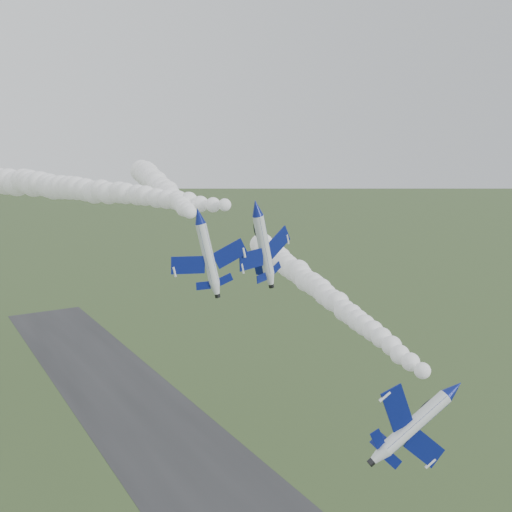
# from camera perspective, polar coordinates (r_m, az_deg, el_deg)

# --- Properties ---
(runway) EXTENTS (24.00, 260.00, 0.04)m
(runway) POSITION_cam_1_polar(r_m,az_deg,el_deg) (100.83, -4.28, -22.49)
(runway) COLOR #2A2A2C
(runway) RESTS_ON ground
(jet_lead) EXTENTS (6.32, 12.24, 8.36)m
(jet_lead) POSITION_cam_1_polar(r_m,az_deg,el_deg) (61.07, 19.24, -12.48)
(jet_lead) COLOR silver
(smoke_trail_jet_lead) EXTENTS (22.56, 73.63, 4.89)m
(smoke_trail_jet_lead) POSITION_cam_1_polar(r_m,az_deg,el_deg) (95.12, 5.77, -2.87)
(smoke_trail_jet_lead) COLOR white
(jet_pair_left) EXTENTS (10.03, 12.00, 3.49)m
(jet_pair_left) POSITION_cam_1_polar(r_m,az_deg,el_deg) (72.32, -5.73, 4.04)
(jet_pair_left) COLOR silver
(smoke_trail_jet_pair_left) EXTENTS (19.42, 59.85, 5.01)m
(smoke_trail_jet_pair_left) POSITION_cam_1_polar(r_m,az_deg,el_deg) (104.68, -9.50, 6.89)
(smoke_trail_jet_pair_left) COLOR white
(jet_pair_right) EXTENTS (10.68, 12.86, 4.09)m
(jet_pair_right) POSITION_cam_1_polar(r_m,az_deg,el_deg) (76.34, 0.10, 4.86)
(jet_pair_right) COLOR silver
(smoke_trail_jet_pair_right) EXTENTS (27.81, 70.84, 5.56)m
(smoke_trail_jet_pair_right) POSITION_cam_1_polar(r_m,az_deg,el_deg) (106.16, -16.37, 6.33)
(smoke_trail_jet_pair_right) COLOR white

